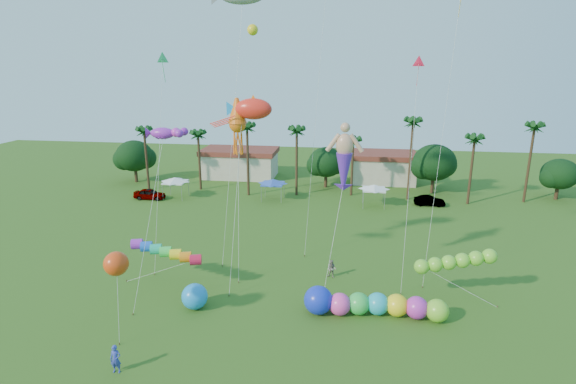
# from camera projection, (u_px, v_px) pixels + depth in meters

# --- Properties ---
(ground) EXTENTS (160.00, 160.00, 0.00)m
(ground) POSITION_uv_depth(u_px,v_px,m) (265.00, 375.00, 27.81)
(ground) COLOR #285116
(ground) RESTS_ON ground
(tree_line) EXTENTS (69.46, 8.91, 11.00)m
(tree_line) POSITION_uv_depth(u_px,v_px,m) (343.00, 162.00, 68.06)
(tree_line) COLOR #3A2819
(tree_line) RESTS_ON ground
(buildings_row) EXTENTS (35.00, 7.00, 4.00)m
(buildings_row) POSITION_uv_depth(u_px,v_px,m) (303.00, 167.00, 75.30)
(buildings_row) COLOR beige
(buildings_row) RESTS_ON ground
(tent_row) EXTENTS (31.00, 4.00, 0.60)m
(tent_row) POSITION_uv_depth(u_px,v_px,m) (272.00, 182.00, 62.48)
(tent_row) COLOR white
(tent_row) RESTS_ON ground
(car_a) EXTENTS (4.44, 1.80, 1.51)m
(car_a) POSITION_uv_depth(u_px,v_px,m) (150.00, 194.00, 64.06)
(car_a) COLOR #4C4C54
(car_a) RESTS_ON ground
(car_b) EXTENTS (4.11, 1.53, 1.34)m
(car_b) POSITION_uv_depth(u_px,v_px,m) (429.00, 201.00, 61.11)
(car_b) COLOR #4C4C54
(car_b) RESTS_ON ground
(spectator_a) EXTENTS (0.71, 0.50, 1.87)m
(spectator_a) POSITION_uv_depth(u_px,v_px,m) (116.00, 359.00, 27.84)
(spectator_a) COLOR #313EAC
(spectator_a) RESTS_ON ground
(spectator_b) EXTENTS (0.95, 0.83, 1.67)m
(spectator_b) POSITION_uv_depth(u_px,v_px,m) (332.00, 269.00, 40.37)
(spectator_b) COLOR gray
(spectator_b) RESTS_ON ground
(caterpillar_inflatable) EXTENTS (10.89, 2.52, 2.22)m
(caterpillar_inflatable) POSITION_uv_depth(u_px,v_px,m) (369.00, 304.00, 34.21)
(caterpillar_inflatable) COLOR #FB42AF
(caterpillar_inflatable) RESTS_ON ground
(blue_ball) EXTENTS (2.04, 2.04, 2.04)m
(blue_ball) POSITION_uv_depth(u_px,v_px,m) (195.00, 296.00, 35.20)
(blue_ball) COLOR #1988E3
(blue_ball) RESTS_ON ground
(rainbow_tube) EXTENTS (8.62, 1.77, 3.44)m
(rainbow_tube) POSITION_uv_depth(u_px,v_px,m) (177.00, 259.00, 37.35)
(rainbow_tube) COLOR red
(rainbow_tube) RESTS_ON ground
(green_worm) EXTENTS (9.28, 1.36, 3.62)m
(green_worm) POSITION_uv_depth(u_px,v_px,m) (422.00, 267.00, 36.04)
(green_worm) COLOR #72CE2D
(green_worm) RESTS_ON ground
(orange_ball_kite) EXTENTS (1.89, 1.89, 6.48)m
(orange_ball_kite) POSITION_uv_depth(u_px,v_px,m) (116.00, 264.00, 30.15)
(orange_ball_kite) COLOR #E64012
(orange_ball_kite) RESTS_ON ground
(merman_kite) EXTENTS (2.52, 4.65, 13.52)m
(merman_kite) POSITION_uv_depth(u_px,v_px,m) (344.00, 162.00, 37.23)
(merman_kite) COLOR tan
(merman_kite) RESTS_ON ground
(fish_kite) EXTENTS (4.90, 6.29, 15.92)m
(fish_kite) POSITION_uv_depth(u_px,v_px,m) (253.00, 109.00, 38.00)
(fish_kite) COLOR red
(fish_kite) RESTS_ON ground
(squid_kite) EXTENTS (1.76, 3.96, 15.93)m
(squid_kite) POSITION_uv_depth(u_px,v_px,m) (237.00, 124.00, 38.80)
(squid_kite) COLOR orange
(squid_kite) RESTS_ON ground
(lobster_kite) EXTENTS (3.80, 6.22, 14.03)m
(lobster_kite) POSITION_uv_depth(u_px,v_px,m) (163.00, 133.00, 35.05)
(lobster_kite) COLOR purple
(lobster_kite) RESTS_ON ground
(delta_kite_red) EXTENTS (1.27, 4.91, 19.28)m
(delta_kite_red) POSITION_uv_depth(u_px,v_px,m) (418.00, 67.00, 36.84)
(delta_kite_red) COLOR red
(delta_kite_red) RESTS_ON ground
(delta_kite_yellow) EXTENTS (2.05, 3.37, 24.34)m
(delta_kite_yellow) POSITION_uv_depth(u_px,v_px,m) (460.00, 5.00, 35.14)
(delta_kite_yellow) COLOR yellow
(delta_kite_yellow) RESTS_ON ground
(delta_kite_green) EXTENTS (1.08, 5.16, 19.66)m
(delta_kite_green) POSITION_uv_depth(u_px,v_px,m) (163.00, 62.00, 40.18)
(delta_kite_green) COLOR #2EC76E
(delta_kite_green) RESTS_ON ground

